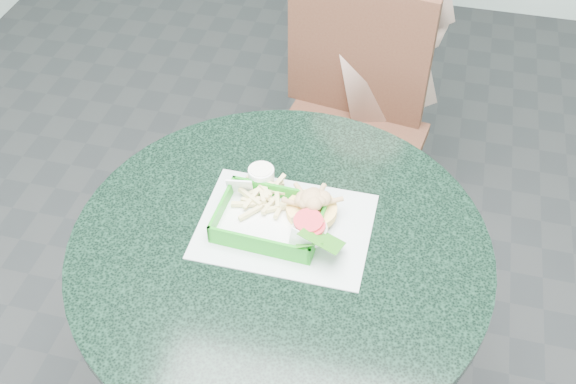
% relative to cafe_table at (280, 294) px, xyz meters
% --- Properties ---
extents(cafe_table, '(0.94, 0.94, 0.75)m').
position_rel_cafe_table_xyz_m(cafe_table, '(0.00, 0.00, 0.00)').
color(cafe_table, black).
rests_on(cafe_table, floor).
extents(dining_chair, '(0.47, 0.47, 0.93)m').
position_rel_cafe_table_xyz_m(dining_chair, '(0.03, 0.76, -0.05)').
color(dining_chair, '#3C2514').
rests_on(dining_chair, floor).
extents(placemat, '(0.38, 0.29, 0.00)m').
position_rel_cafe_table_xyz_m(placemat, '(-0.00, 0.05, 0.17)').
color(placemat, '#ABB8B8').
rests_on(placemat, cafe_table).
extents(food_basket, '(0.23, 0.17, 0.05)m').
position_rel_cafe_table_xyz_m(food_basket, '(-0.03, 0.04, 0.19)').
color(food_basket, '#178B17').
rests_on(food_basket, placemat).
extents(crab_sandwich, '(0.12, 0.12, 0.07)m').
position_rel_cafe_table_xyz_m(crab_sandwich, '(0.05, 0.09, 0.22)').
color(crab_sandwich, '#E4B35A').
rests_on(crab_sandwich, food_basket).
extents(fries_pile, '(0.12, 0.13, 0.05)m').
position_rel_cafe_table_xyz_m(fries_pile, '(-0.06, 0.09, 0.21)').
color(fries_pile, '#D9C57D').
rests_on(fries_pile, food_basket).
extents(sauce_ramekin, '(0.06, 0.06, 0.03)m').
position_rel_cafe_table_xyz_m(sauce_ramekin, '(-0.09, 0.15, 0.22)').
color(sauce_ramekin, white).
rests_on(sauce_ramekin, food_basket).
extents(garnish_cup, '(0.12, 0.11, 0.05)m').
position_rel_cafe_table_xyz_m(garnish_cup, '(0.07, 0.02, 0.21)').
color(garnish_cup, silver).
rests_on(garnish_cup, food_basket).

